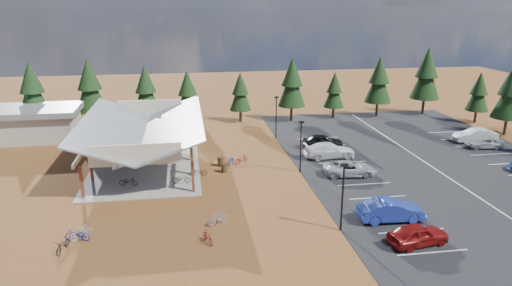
% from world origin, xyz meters
% --- Properties ---
extents(ground, '(140.00, 140.00, 0.00)m').
position_xyz_m(ground, '(0.00, 0.00, 0.00)').
color(ground, brown).
rests_on(ground, ground).
extents(asphalt_lot, '(27.00, 44.00, 0.04)m').
position_xyz_m(asphalt_lot, '(18.50, 3.00, 0.02)').
color(asphalt_lot, black).
rests_on(asphalt_lot, ground).
extents(concrete_pad, '(10.60, 18.60, 0.10)m').
position_xyz_m(concrete_pad, '(-10.00, 7.00, 0.05)').
color(concrete_pad, gray).
rests_on(concrete_pad, ground).
extents(bike_pavilion, '(11.65, 19.40, 4.97)m').
position_xyz_m(bike_pavilion, '(-10.00, 7.00, 3.82)').
color(bike_pavilion, '#5B291A').
rests_on(bike_pavilion, concrete_pad).
extents(outbuilding, '(11.00, 7.00, 3.90)m').
position_xyz_m(outbuilding, '(-24.00, 18.00, 2.03)').
color(outbuilding, '#ADA593').
rests_on(outbuilding, ground).
extents(lamp_post_0, '(0.50, 0.25, 5.14)m').
position_xyz_m(lamp_post_0, '(5.00, -10.00, 2.98)').
color(lamp_post_0, black).
rests_on(lamp_post_0, ground).
extents(lamp_post_1, '(0.50, 0.25, 5.14)m').
position_xyz_m(lamp_post_1, '(5.00, 2.00, 2.98)').
color(lamp_post_1, black).
rests_on(lamp_post_1, ground).
extents(lamp_post_2, '(0.50, 0.25, 5.14)m').
position_xyz_m(lamp_post_2, '(5.00, 14.00, 2.98)').
color(lamp_post_2, black).
rests_on(lamp_post_2, ground).
extents(trash_bin_0, '(0.60, 0.60, 0.90)m').
position_xyz_m(trash_bin_0, '(-2.31, 3.13, 0.45)').
color(trash_bin_0, '#3F2E16').
rests_on(trash_bin_0, ground).
extents(trash_bin_1, '(0.60, 0.60, 0.90)m').
position_xyz_m(trash_bin_1, '(-2.51, 4.99, 0.45)').
color(trash_bin_1, '#3F2E16').
rests_on(trash_bin_1, ground).
extents(pine_0, '(3.86, 3.86, 8.99)m').
position_xyz_m(pine_0, '(-24.68, 21.65, 5.49)').
color(pine_0, '#382314').
rests_on(pine_0, ground).
extents(pine_1, '(3.94, 3.94, 9.18)m').
position_xyz_m(pine_1, '(-17.84, 22.22, 5.61)').
color(pine_1, '#382314').
rests_on(pine_1, ground).
extents(pine_2, '(3.51, 3.51, 8.19)m').
position_xyz_m(pine_2, '(-10.82, 22.06, 5.00)').
color(pine_2, '#382314').
rests_on(pine_2, ground).
extents(pine_3, '(3.21, 3.21, 7.49)m').
position_xyz_m(pine_3, '(-5.43, 21.39, 4.57)').
color(pine_3, '#382314').
rests_on(pine_3, ground).
extents(pine_4, '(2.97, 2.97, 6.93)m').
position_xyz_m(pine_4, '(1.69, 22.51, 4.23)').
color(pine_4, '#382314').
rests_on(pine_4, ground).
extents(pine_5, '(3.80, 3.80, 8.86)m').
position_xyz_m(pine_5, '(8.77, 21.94, 5.41)').
color(pine_5, '#382314').
rests_on(pine_5, ground).
extents(pine_6, '(2.84, 2.84, 6.62)m').
position_xyz_m(pine_6, '(15.06, 22.60, 4.04)').
color(pine_6, '#382314').
rests_on(pine_6, ground).
extents(pine_7, '(3.75, 3.75, 8.74)m').
position_xyz_m(pine_7, '(21.58, 22.49, 5.34)').
color(pine_7, '#382314').
rests_on(pine_7, ground).
extents(pine_8, '(4.20, 4.20, 9.79)m').
position_xyz_m(pine_8, '(28.96, 22.86, 5.98)').
color(pine_8, '#382314').
rests_on(pine_8, ground).
extents(pine_12, '(3.88, 3.88, 9.04)m').
position_xyz_m(pine_12, '(33.47, 10.82, 5.52)').
color(pine_12, '#382314').
rests_on(pine_12, ground).
extents(pine_13, '(3.02, 3.02, 7.03)m').
position_xyz_m(pine_13, '(33.63, 17.12, 4.29)').
color(pine_13, '#382314').
rests_on(pine_13, ground).
extents(bike_0, '(1.71, 0.79, 0.86)m').
position_xyz_m(bike_0, '(-11.13, 0.80, 0.53)').
color(bike_0, black).
rests_on(bike_0, concrete_pad).
extents(bike_1, '(1.93, 1.01, 1.12)m').
position_xyz_m(bike_1, '(-12.30, 5.92, 0.66)').
color(bike_1, '#989CA1').
rests_on(bike_1, concrete_pad).
extents(bike_2, '(2.03, 1.26, 1.01)m').
position_xyz_m(bike_2, '(-10.78, 10.72, 0.60)').
color(bike_2, navy).
rests_on(bike_2, concrete_pad).
extents(bike_3, '(1.55, 0.46, 0.93)m').
position_xyz_m(bike_3, '(-13.26, 11.87, 0.56)').
color(bike_3, maroon).
rests_on(bike_3, concrete_pad).
extents(bike_4, '(1.69, 0.65, 0.87)m').
position_xyz_m(bike_4, '(-6.43, 0.65, 0.54)').
color(bike_4, black).
rests_on(bike_4, concrete_pad).
extents(bike_5, '(1.82, 0.86, 1.06)m').
position_xyz_m(bike_5, '(-8.12, 5.13, 0.63)').
color(bike_5, '#989AA0').
rests_on(bike_5, concrete_pad).
extents(bike_6, '(1.58, 0.57, 0.83)m').
position_xyz_m(bike_6, '(-7.83, 10.07, 0.51)').
color(bike_6, '#151B9B').
rests_on(bike_6, concrete_pad).
extents(bike_7, '(1.87, 1.08, 1.08)m').
position_xyz_m(bike_7, '(-8.18, 12.04, 0.64)').
color(bike_7, maroon).
rests_on(bike_7, concrete_pad).
extents(bike_8, '(1.00, 1.83, 0.91)m').
position_xyz_m(bike_8, '(-14.21, -9.97, 0.46)').
color(bike_8, black).
rests_on(bike_8, ground).
extents(bike_9, '(1.60, 1.37, 0.99)m').
position_xyz_m(bike_9, '(-13.35, -8.42, 0.50)').
color(bike_9, '#9B9CA4').
rests_on(bike_9, ground).
extents(bike_10, '(1.85, 0.96, 0.93)m').
position_xyz_m(bike_10, '(-13.54, -8.70, 0.46)').
color(bike_10, navy).
rests_on(bike_10, ground).
extents(bike_11, '(0.96, 1.60, 0.93)m').
position_xyz_m(bike_11, '(-4.63, -10.32, 0.46)').
color(bike_11, maroon).
rests_on(bike_11, ground).
extents(bike_13, '(1.70, 1.16, 1.00)m').
position_xyz_m(bike_13, '(-3.73, -7.71, 0.50)').
color(bike_13, gray).
rests_on(bike_13, ground).
extents(bike_14, '(1.31, 1.90, 0.95)m').
position_xyz_m(bike_14, '(-1.42, 5.24, 0.47)').
color(bike_14, navy).
rests_on(bike_14, ground).
extents(bike_15, '(1.61, 1.14, 0.95)m').
position_xyz_m(bike_15, '(-0.32, 5.45, 0.48)').
color(bike_15, maroon).
rests_on(bike_15, ground).
extents(bike_16, '(1.68, 0.72, 0.86)m').
position_xyz_m(bike_16, '(-4.82, 2.50, 0.43)').
color(bike_16, black).
rests_on(bike_16, ground).
extents(car_0, '(4.54, 2.49, 1.46)m').
position_xyz_m(car_0, '(9.48, -12.82, 0.77)').
color(car_0, maroon).
rests_on(car_0, asphalt_lot).
extents(car_1, '(5.08, 1.93, 1.65)m').
position_xyz_m(car_1, '(9.19, -9.16, 0.87)').
color(car_1, '#22359C').
rests_on(car_1, asphalt_lot).
extents(car_2, '(5.11, 2.71, 1.37)m').
position_xyz_m(car_2, '(9.43, 0.37, 0.72)').
color(car_2, '#A9ADB1').
rests_on(car_2, asphalt_lot).
extents(car_3, '(5.47, 2.30, 1.58)m').
position_xyz_m(car_3, '(9.15, 5.72, 0.83)').
color(car_3, white).
rests_on(car_3, asphalt_lot).
extents(car_4, '(4.74, 2.34, 1.56)m').
position_xyz_m(car_4, '(9.42, 9.14, 0.82)').
color(car_4, black).
rests_on(car_4, asphalt_lot).
extents(car_8, '(4.09, 2.17, 1.32)m').
position_xyz_m(car_8, '(27.54, 6.10, 0.70)').
color(car_8, '#A2A6AA').
rests_on(car_8, asphalt_lot).
extents(car_9, '(5.05, 2.21, 1.62)m').
position_xyz_m(car_9, '(27.90, 8.52, 0.85)').
color(car_9, silver).
rests_on(car_9, asphalt_lot).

